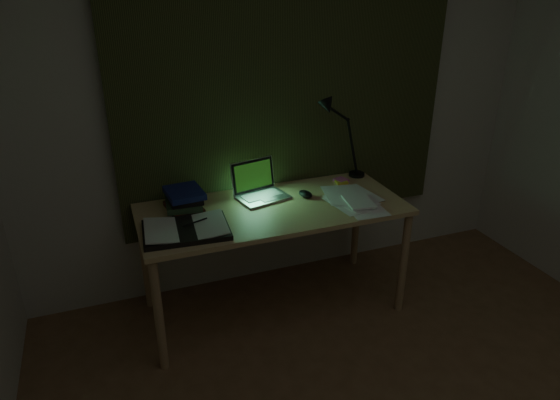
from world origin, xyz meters
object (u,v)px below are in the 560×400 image
at_px(open_textbook, 186,229).
at_px(desk_lamp, 359,135).
at_px(loose_papers, 350,202).
at_px(book_stack, 184,200).
at_px(laptop, 263,182).
at_px(desk, 273,259).

height_order(open_textbook, desk_lamp, desk_lamp).
bearing_deg(loose_papers, book_stack, 164.23).
bearing_deg(open_textbook, laptop, 31.95).
height_order(laptop, loose_papers, laptop).
relative_size(desk, desk_lamp, 2.74).
bearing_deg(laptop, open_textbook, -165.91).
relative_size(laptop, book_stack, 1.41).
relative_size(open_textbook, loose_papers, 1.24).
bearing_deg(laptop, desk_lamp, -2.69).
relative_size(open_textbook, desk_lamp, 0.79).
bearing_deg(book_stack, desk_lamp, 5.99).
bearing_deg(book_stack, open_textbook, -99.52).
xyz_separation_m(laptop, open_textbook, (-0.53, -0.28, -0.09)).
bearing_deg(desk_lamp, loose_papers, -119.28).
bearing_deg(loose_papers, desk_lamp, 56.40).
distance_m(book_stack, desk_lamp, 1.24).
bearing_deg(laptop, loose_papers, -42.38).
bearing_deg(loose_papers, open_textbook, -179.04).
height_order(desk, open_textbook, open_textbook).
height_order(open_textbook, book_stack, book_stack).
distance_m(open_textbook, book_stack, 0.29).
bearing_deg(book_stack, loose_papers, -15.77).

